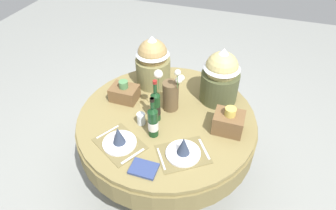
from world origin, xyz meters
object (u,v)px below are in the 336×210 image
object	(u,v)px
wine_bottle_left	(153,122)
tumbler_near_left	(141,119)
woven_basket_side_left	(124,93)
woven_basket_side_right	(229,122)
book_on_table	(144,169)
place_setting_left	(119,139)
place_setting_right	(183,150)
flower_vase	(170,93)
gift_tub_back_right	(221,74)
wine_bottle_centre	(156,106)
dining_table	(167,129)
gift_tub_back_left	(153,59)

from	to	relation	value
wine_bottle_left	tumbler_near_left	bearing A→B (deg)	147.90
woven_basket_side_left	woven_basket_side_right	bearing A→B (deg)	-6.09
woven_basket_side_left	tumbler_near_left	bearing A→B (deg)	-43.53
wine_bottle_left	book_on_table	size ratio (longest dim) A/B	1.93
tumbler_near_left	woven_basket_side_left	size ratio (longest dim) A/B	0.43
place_setting_left	woven_basket_side_right	xyz separation A→B (m)	(0.70, 0.38, 0.03)
wine_bottle_left	tumbler_near_left	distance (m)	0.17
place_setting_right	woven_basket_side_right	size ratio (longest dim) A/B	1.98
wine_bottle_left	woven_basket_side_left	distance (m)	0.49
flower_vase	woven_basket_side_left	xyz separation A→B (m)	(-0.40, -0.01, -0.09)
gift_tub_back_right	woven_basket_side_right	size ratio (longest dim) A/B	2.20
wine_bottle_centre	gift_tub_back_right	xyz separation A→B (m)	(0.40, 0.40, 0.12)
gift_tub_back_right	dining_table	bearing A→B (deg)	-135.08
book_on_table	gift_tub_back_left	xyz separation A→B (m)	(-0.28, 0.92, 0.23)
dining_table	wine_bottle_left	world-z (taller)	wine_bottle_left
gift_tub_back_left	gift_tub_back_right	distance (m)	0.59
wine_bottle_left	gift_tub_back_left	size ratio (longest dim) A/B	0.74
gift_tub_back_left	tumbler_near_left	bearing A→B (deg)	-79.71
wine_bottle_centre	woven_basket_side_right	xyz separation A→B (m)	(0.54, 0.06, -0.05)
book_on_table	tumbler_near_left	bearing A→B (deg)	114.40
book_on_table	woven_basket_side_left	bearing A→B (deg)	123.97
tumbler_near_left	woven_basket_side_right	world-z (taller)	woven_basket_side_right
flower_vase	gift_tub_back_left	distance (m)	0.39
flower_vase	wine_bottle_left	distance (m)	0.32
wine_bottle_centre	place_setting_left	bearing A→B (deg)	-115.55
gift_tub_back_left	gift_tub_back_right	xyz separation A→B (m)	(0.59, -0.04, 0.01)
woven_basket_side_left	woven_basket_side_right	size ratio (longest dim) A/B	1.02
place_setting_left	tumbler_near_left	world-z (taller)	place_setting_left
wine_bottle_left	book_on_table	bearing A→B (deg)	-80.95
dining_table	wine_bottle_left	distance (m)	0.36
wine_bottle_left	woven_basket_side_left	bearing A→B (deg)	140.05
place_setting_left	wine_bottle_left	xyz separation A→B (m)	(0.20, 0.16, 0.08)
gift_tub_back_left	gift_tub_back_right	bearing A→B (deg)	-3.79
wine_bottle_left	gift_tub_back_right	distance (m)	0.68
gift_tub_back_left	wine_bottle_centre	bearing A→B (deg)	-67.23
place_setting_left	place_setting_right	size ratio (longest dim) A/B	0.99
dining_table	flower_vase	bearing A→B (deg)	90.22
place_setting_left	tumbler_near_left	xyz separation A→B (m)	(0.07, 0.25, -0.00)
place_setting_right	woven_basket_side_left	size ratio (longest dim) A/B	1.94
flower_vase	book_on_table	bearing A→B (deg)	-87.71
gift_tub_back_right	woven_basket_side_left	xyz separation A→B (m)	(-0.74, -0.25, -0.18)
dining_table	flower_vase	size ratio (longest dim) A/B	3.46
tumbler_near_left	flower_vase	bearing A→B (deg)	56.85
woven_basket_side_left	gift_tub_back_left	bearing A→B (deg)	63.15
dining_table	gift_tub_back_left	bearing A→B (deg)	123.46
dining_table	place_setting_right	bearing A→B (deg)	-55.54
gift_tub_back_left	woven_basket_side_right	bearing A→B (deg)	-27.84
place_setting_right	flower_vase	xyz separation A→B (m)	(-0.23, 0.43, 0.11)
place_setting_right	wine_bottle_left	xyz separation A→B (m)	(-0.26, 0.11, 0.08)
gift_tub_back_right	place_setting_left	bearing A→B (deg)	-127.58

